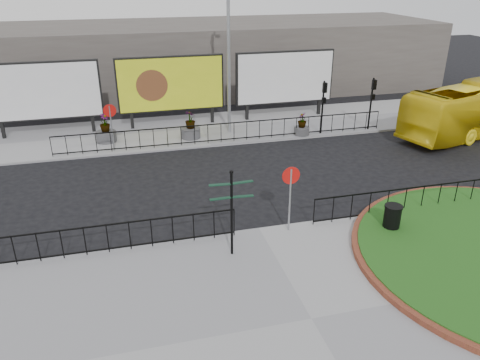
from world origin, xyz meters
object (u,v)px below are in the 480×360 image
object	(u,v)px
planter_b	(191,129)
fingerpost_sign	(232,205)
litter_bin	(392,219)
planter_a	(106,132)
planter_c	(302,127)
billboard_mid	(171,84)
lamp_post	(229,48)
bus	(478,108)

from	to	relation	value
planter_b	fingerpost_sign	bearing A→B (deg)	-92.46
litter_bin	planter_b	world-z (taller)	planter_b
planter_a	planter_c	distance (m)	10.83
litter_bin	billboard_mid	bearing A→B (deg)	112.60
litter_bin	planter_b	size ratio (longest dim) A/B	0.68
fingerpost_sign	planter_c	world-z (taller)	fingerpost_sign
planter_c	litter_bin	bearing A→B (deg)	-94.38
lamp_post	planter_a	bearing A→B (deg)	-180.00
planter_a	planter_b	bearing A→B (deg)	-6.70
fingerpost_sign	litter_bin	xyz separation A→B (m)	(5.84, -0.06, -1.29)
fingerpost_sign	planter_a	world-z (taller)	fingerpost_sign
planter_c	bus	bearing A→B (deg)	-10.90
billboard_mid	fingerpost_sign	world-z (taller)	billboard_mid
litter_bin	planter_c	bearing A→B (deg)	85.62
planter_b	planter_a	bearing A→B (deg)	173.30
billboard_mid	fingerpost_sign	bearing A→B (deg)	-89.36
bus	planter_b	world-z (taller)	bus
lamp_post	fingerpost_sign	world-z (taller)	lamp_post
fingerpost_sign	bus	bearing A→B (deg)	32.62
planter_a	planter_c	world-z (taller)	planter_a
lamp_post	planter_a	size ratio (longest dim) A/B	5.98
litter_bin	bus	xyz separation A→B (m)	(10.74, 8.93, 0.83)
bus	planter_c	bearing A→B (deg)	62.40
planter_b	bus	bearing A→B (deg)	-10.48
fingerpost_sign	planter_a	xyz separation A→B (m)	(-4.04, 12.38, -1.30)
billboard_mid	planter_c	xyz separation A→B (m)	(6.83, -3.57, -2.02)
bus	planter_a	world-z (taller)	bus
planter_a	bus	bearing A→B (deg)	-9.66
fingerpost_sign	planter_c	size ratio (longest dim) A/B	2.33
fingerpost_sign	bus	world-z (taller)	fingerpost_sign
billboard_mid	planter_a	world-z (taller)	billboard_mid
planter_a	planter_b	xyz separation A→B (m)	(4.55, -0.53, 0.00)
fingerpost_sign	planter_b	size ratio (longest dim) A/B	1.96
lamp_post	bus	xyz separation A→B (m)	(13.73, -3.51, -3.34)
litter_bin	planter_b	bearing A→B (deg)	114.12
fingerpost_sign	litter_bin	distance (m)	5.98
lamp_post	fingerpost_sign	distance (m)	13.03
billboard_mid	bus	xyz separation A→B (m)	(16.74, -5.48, -1.12)
billboard_mid	planter_b	size ratio (longest dim) A/B	4.04
lamp_post	fingerpost_sign	size ratio (longest dim) A/B	3.06
bus	planter_b	bearing A→B (deg)	62.82
litter_bin	planter_a	bearing A→B (deg)	128.45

